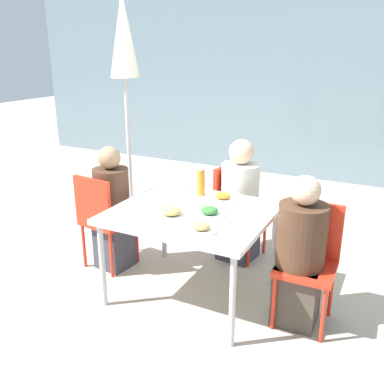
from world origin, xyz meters
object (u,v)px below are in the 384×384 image
Objects in this scene: chair_right at (309,254)px; chair_far at (234,203)px; chair_left at (102,215)px; bottle at (201,182)px; person_left at (113,212)px; drinking_cup at (192,199)px; person_right at (300,257)px; person_far at (239,204)px; salad_bowl at (183,187)px; closed_umbrella at (124,57)px.

chair_right is 1.13m from chair_far.
chair_left is 3.71× the size of bottle.
person_left reaches higher than chair_left.
chair_left is at bearing -172.45° from drinking_cup.
chair_left is at bearing -1.44° from person_right.
chair_right is 0.76× the size of person_far.
chair_far is at bearing -41.42° from chair_right.
bottle is at bearing -15.94° from chair_right.
chair_far is (0.87, 0.73, -0.01)m from person_left.
chair_far reaches higher than salad_bowl.
person_left is (0.06, 0.07, 0.01)m from chair_left.
chair_right is 1.00× the size of chair_far.
closed_umbrella reaches higher than salad_bowl.
chair_left is 0.79× the size of person_right.
closed_umbrella is at bearing -24.62° from person_right.
chair_left is 0.36× the size of closed_umbrella.
closed_umbrella is (-0.32, 0.88, 1.31)m from chair_left.
salad_bowl is at bearing 166.08° from bottle.
closed_umbrella is (-1.25, 0.08, 1.31)m from chair_far.
person_right is at bearing 52.61° from chair_far.
bottle reaches higher than chair_left.
bottle is 1.68× the size of salad_bowl.
person_far is 14.20× the size of drinking_cup.
salad_bowl is (0.54, 0.31, 0.22)m from person_left.
person_right is 1.05m from bottle.
drinking_cup is (0.83, 0.11, 0.25)m from chair_left.
person_left reaches higher than chair_far.
person_right is at bearing 57.98° from chair_right.
person_right is (1.69, -0.08, -0.01)m from person_left.
closed_umbrella is at bearing 116.26° from chair_left.
chair_right is 6.24× the size of salad_bowl.
chair_far is at bearing -122.02° from person_far.
drinking_cup is (0.77, 0.04, 0.24)m from person_left.
chair_right is 1.04m from person_far.
person_right is (-0.05, -0.08, 0.00)m from chair_right.
bottle is (-0.20, -0.41, 0.30)m from person_far.
person_far is 0.58m from salad_bowl.
bottle is at bearing -7.73° from chair_far.
chair_right is at bearing 9.02° from chair_left.
chair_left is 1.00× the size of chair_far.
person_left is 13.87× the size of drinking_cup.
person_far is at bearing -6.05° from closed_umbrella.
person_right reaches higher than bottle.
chair_right is 1.07m from bottle.
person_left is 0.98× the size of person_far.
closed_umbrella reaches higher than drinking_cup.
person_right reaches higher than salad_bowl.
person_right reaches higher than chair_right.
salad_bowl is (-1.19, 0.31, 0.24)m from chair_right.
chair_right and chair_far have the same top height.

